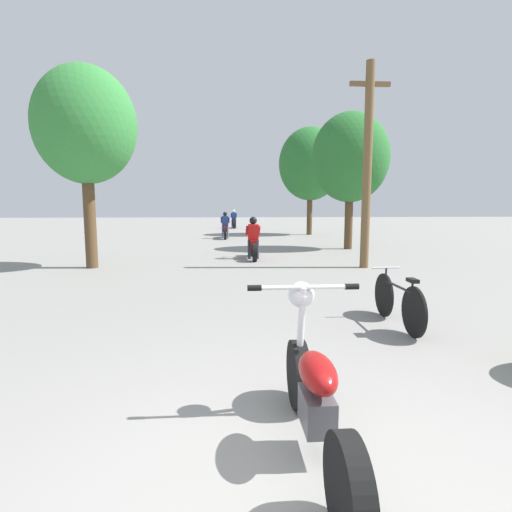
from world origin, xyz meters
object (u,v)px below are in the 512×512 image
object	(u,v)px
roadside_tree_right_far	(310,164)
bicycle_parked	(398,301)
roadside_tree_left	(85,126)
roadside_tree_right_near	(350,158)
motorcycle_rider_mid	(225,228)
motorcycle_rider_far	(234,221)
motorcycle_rider_lead	(253,243)
utility_pole	(367,164)
motorcycle_foreground	(315,393)

from	to	relation	value
roadside_tree_right_far	bicycle_parked	xyz separation A→B (m)	(-2.54, -18.45, -3.83)
roadside_tree_left	bicycle_parked	distance (m)	9.29
roadside_tree_right_near	motorcycle_rider_mid	xyz separation A→B (m)	(-4.97, 5.60, -3.07)
motorcycle_rider_far	roadside_tree_left	bearing A→B (deg)	-102.20
motorcycle_rider_lead	motorcycle_rider_mid	distance (m)	8.41
motorcycle_rider_far	bicycle_parked	bearing A→B (deg)	-85.81
roadside_tree_right_near	utility_pole	bearing A→B (deg)	-101.95
motorcycle_rider_far	roadside_tree_right_far	bearing A→B (deg)	-59.41
roadside_tree_left	motorcycle_rider_far	size ratio (longest dim) A/B	2.70
utility_pole	roadside_tree_left	world-z (taller)	utility_pole
motorcycle_foreground	motorcycle_rider_mid	world-z (taller)	motorcycle_rider_mid
utility_pole	roadside_tree_right_far	bearing A→B (deg)	85.04
motorcycle_rider_lead	motorcycle_rider_far	bearing A→B (deg)	90.98
utility_pole	roadside_tree_left	size ratio (longest dim) A/B	1.02
motorcycle_rider_lead	bicycle_parked	world-z (taller)	motorcycle_rider_lead
motorcycle_rider_mid	utility_pole	bearing A→B (deg)	-69.36
motorcycle_rider_lead	motorcycle_rider_mid	bearing A→B (deg)	96.48
roadside_tree_right_near	motorcycle_rider_lead	xyz separation A→B (m)	(-4.02, -2.75, -3.08)
utility_pole	roadside_tree_left	distance (m)	7.72
roadside_tree_right_far	bicycle_parked	size ratio (longest dim) A/B	3.76
roadside_tree_right_far	roadside_tree_left	xyz separation A→B (m)	(-8.76, -12.50, -0.34)
motorcycle_rider_mid	motorcycle_rider_far	world-z (taller)	motorcycle_rider_far
roadside_tree_right_near	motorcycle_rider_far	distance (m)	16.53
motorcycle_rider_lead	bicycle_parked	distance (m)	7.72
roadside_tree_right_near	motorcycle_rider_mid	size ratio (longest dim) A/B	2.49
motorcycle_rider_far	motorcycle_foreground	bearing A→B (deg)	-89.88
roadside_tree_right_far	bicycle_parked	distance (m)	19.01
utility_pole	roadside_tree_right_near	world-z (taller)	utility_pole
utility_pole	roadside_tree_right_far	world-z (taller)	roadside_tree_right_far
roadside_tree_left	motorcycle_rider_lead	size ratio (longest dim) A/B	2.78
motorcycle_rider_mid	motorcycle_rider_far	bearing A→B (deg)	86.39
motorcycle_rider_lead	motorcycle_rider_mid	world-z (taller)	motorcycle_rider_mid
roadside_tree_left	motorcycle_foreground	xyz separation A→B (m)	(4.39, -8.79, -3.42)
motorcycle_rider_lead	motorcycle_rider_far	size ratio (longest dim) A/B	0.97
roadside_tree_right_near	bicycle_parked	world-z (taller)	roadside_tree_right_near
roadside_tree_right_far	motorcycle_rider_mid	world-z (taller)	roadside_tree_right_far
utility_pole	bicycle_parked	xyz separation A→B (m)	(-1.41, -5.45, -2.50)
roadside_tree_left	motorcycle_rider_far	xyz separation A→B (m)	(4.33, 20.01, -3.31)
motorcycle_rider_far	roadside_tree_right_near	bearing A→B (deg)	-74.51
motorcycle_foreground	motorcycle_rider_mid	size ratio (longest dim) A/B	0.93
bicycle_parked	motorcycle_rider_lead	bearing A→B (deg)	101.85
motorcycle_foreground	bicycle_parked	world-z (taller)	motorcycle_foreground
motorcycle_rider_far	motorcycle_rider_lead	bearing A→B (deg)	-89.02
motorcycle_rider_lead	motorcycle_foreground	bearing A→B (deg)	-91.40
roadside_tree_right_far	bicycle_parked	world-z (taller)	roadside_tree_right_far
roadside_tree_left	motorcycle_rider_far	distance (m)	20.74
motorcycle_foreground	motorcycle_rider_far	size ratio (longest dim) A/B	0.99
motorcycle_rider_lead	motorcycle_rider_far	xyz separation A→B (m)	(-0.31, 18.40, 0.01)
motorcycle_rider_far	utility_pole	bearing A→B (deg)	-80.84
roadside_tree_right_near	roadside_tree_left	distance (m)	9.70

